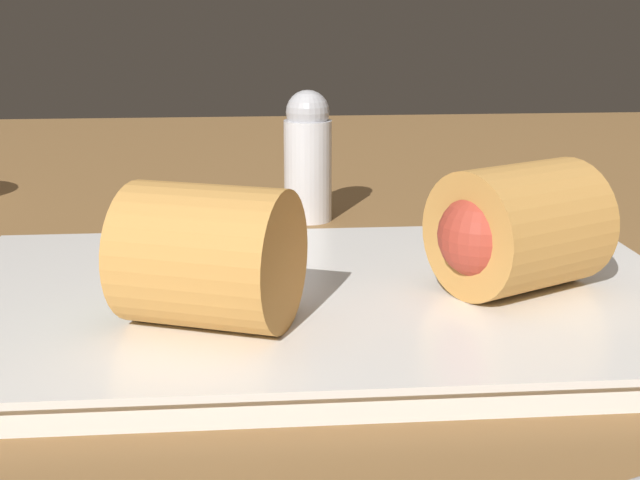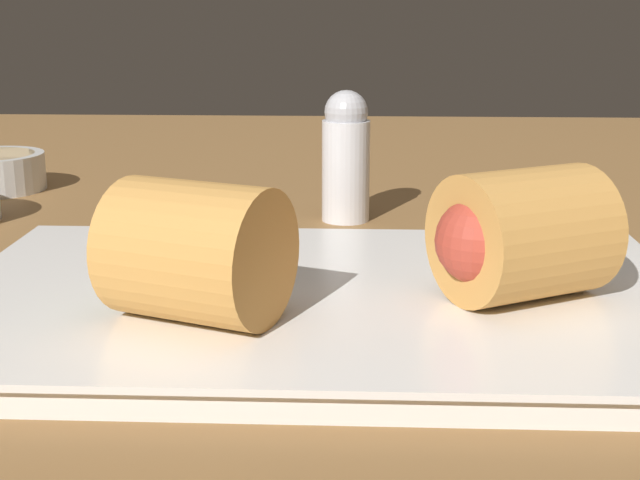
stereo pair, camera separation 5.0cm
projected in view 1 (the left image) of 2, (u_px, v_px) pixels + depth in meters
The scene contains 5 objects.
table_surface at pixel (384, 318), 43.87cm from camera, with size 180.00×140.00×2.00cm.
serving_plate at pixel (320, 304), 40.55cm from camera, with size 33.62×21.71×1.50cm.
roll_front_left at pixel (512, 229), 39.36cm from camera, with size 8.39×8.09×5.72cm.
roll_front_right at pixel (198, 255), 35.37cm from camera, with size 8.11×7.68×5.72cm.
salt_shaker at pixel (308, 156), 57.96cm from camera, with size 3.13×3.13×8.56cm.
Camera 1 is at (-6.76, -40.88, 16.24)cm, focal length 50.00 mm.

